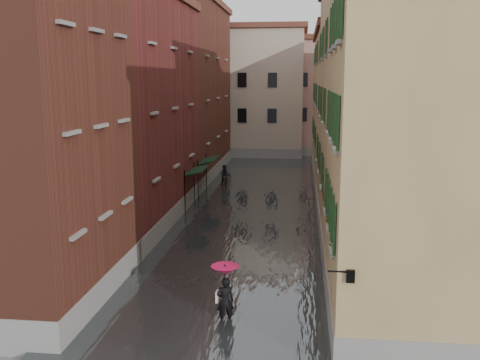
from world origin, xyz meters
The scene contains 16 objects.
ground centered at (0.00, 0.00, 0.00)m, with size 120.00×120.00×0.00m, color #5A5A5C.
floodwater centered at (0.00, 13.00, 0.10)m, with size 10.00×60.00×0.20m, color #414648.
building_left_near centered at (-7.00, -2.00, 6.50)m, with size 6.00×8.00×13.00m, color brown.
building_left_mid centered at (-7.00, 9.00, 6.25)m, with size 6.00×14.00×12.50m, color maroon.
building_left_far centered at (-7.00, 24.00, 7.00)m, with size 6.00×16.00×14.00m, color brown.
building_right_near centered at (7.00, -2.00, 5.75)m, with size 6.00×8.00×11.50m, color #9A7C4F.
building_right_mid centered at (7.00, 9.00, 6.50)m, with size 6.00×14.00×13.00m, color tan.
building_right_far centered at (7.00, 24.00, 5.75)m, with size 6.00×16.00×11.50m, color #9A7C4F.
building_end_cream centered at (-3.00, 38.00, 6.50)m, with size 12.00×9.00×13.00m, color #B5A58F.
building_end_pink centered at (6.00, 40.00, 6.00)m, with size 10.00×9.00×12.00m, color tan.
awning_near centered at (-3.49, 12.46, 2.47)m, with size 1.09×2.97×2.80m.
awning_far centered at (-3.48, 16.72, 2.47)m, with size 1.09×3.26×2.80m.
wall_lantern centered at (4.33, -6.00, 3.01)m, with size 0.71×0.22×0.35m.
window_planters centered at (4.12, -0.62, 3.51)m, with size 0.59×8.53×0.84m.
pedestrian_main centered at (0.52, -3.10, 1.27)m, with size 0.98×0.98×2.06m.
pedestrian_far centered at (-2.71, 19.51, 0.87)m, with size 0.85×0.66×1.75m, color #232326.
Camera 1 is at (2.97, -19.84, 8.22)m, focal length 40.00 mm.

